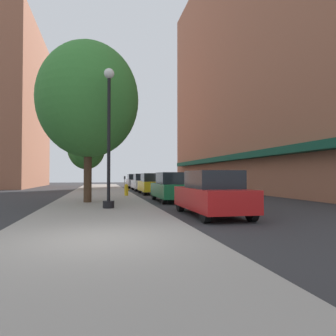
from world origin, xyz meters
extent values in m
plane|color=#2D2D30|center=(4.00, 18.00, 0.00)|extent=(90.00, 90.00, 0.00)
cube|color=gray|center=(0.00, 19.00, 0.06)|extent=(4.80, 50.00, 0.12)
cube|color=#9E6047|center=(15.00, 22.00, 13.12)|extent=(6.00, 40.00, 26.23)
cube|color=#144C38|center=(11.65, 22.00, 3.10)|extent=(0.90, 34.00, 0.50)
cube|color=#9E6047|center=(-11.00, 37.00, 10.34)|extent=(6.00, 18.00, 20.67)
cylinder|color=black|center=(0.34, 6.49, 0.27)|extent=(0.48, 0.48, 0.30)
cylinder|color=black|center=(0.34, 6.49, 3.02)|extent=(0.14, 0.14, 5.20)
sphere|color=silver|center=(0.34, 6.49, 5.80)|extent=(0.44, 0.44, 0.44)
cylinder|color=gold|center=(1.72, 14.57, 0.43)|extent=(0.26, 0.26, 0.62)
sphere|color=gold|center=(1.72, 14.57, 0.79)|extent=(0.24, 0.24, 0.24)
cylinder|color=gold|center=(1.86, 14.57, 0.52)|extent=(0.12, 0.10, 0.10)
cylinder|color=slate|center=(2.05, 20.63, 0.65)|extent=(0.06, 0.06, 1.05)
cube|color=#33383D|center=(2.05, 20.63, 1.30)|extent=(0.14, 0.09, 0.26)
cylinder|color=#422D1E|center=(-1.49, 27.11, 1.51)|extent=(0.40, 0.40, 2.79)
ellipsoid|color=#2D6B28|center=(-1.49, 27.11, 4.36)|extent=(3.88, 3.88, 4.46)
cylinder|color=#422D1E|center=(-0.64, 9.65, 1.79)|extent=(0.40, 0.40, 3.34)
ellipsoid|color=#387F33|center=(-0.64, 9.65, 5.39)|extent=(5.16, 5.16, 5.93)
cylinder|color=black|center=(3.22, 5.60, 0.32)|extent=(0.22, 0.64, 0.64)
cylinder|color=black|center=(4.78, 5.60, 0.32)|extent=(0.22, 0.64, 0.64)
cylinder|color=black|center=(3.22, 2.40, 0.32)|extent=(0.22, 0.64, 0.64)
cylinder|color=black|center=(4.78, 2.40, 0.32)|extent=(0.22, 0.64, 0.64)
cube|color=red|center=(4.00, 4.00, 0.64)|extent=(1.80, 4.30, 0.76)
cube|color=black|center=(4.00, 3.85, 1.34)|extent=(1.56, 2.20, 0.64)
cylinder|color=black|center=(3.22, 12.17, 0.32)|extent=(0.22, 0.64, 0.64)
cylinder|color=black|center=(4.78, 12.17, 0.32)|extent=(0.22, 0.64, 0.64)
cylinder|color=black|center=(3.22, 8.97, 0.32)|extent=(0.22, 0.64, 0.64)
cylinder|color=black|center=(4.78, 8.97, 0.32)|extent=(0.22, 0.64, 0.64)
cube|color=#196638|center=(4.00, 10.57, 0.64)|extent=(1.80, 4.30, 0.76)
cube|color=black|center=(4.00, 10.42, 1.34)|extent=(1.56, 2.20, 0.64)
cylinder|color=black|center=(3.22, 19.50, 0.32)|extent=(0.22, 0.64, 0.64)
cylinder|color=black|center=(4.78, 19.50, 0.32)|extent=(0.22, 0.64, 0.64)
cylinder|color=black|center=(3.22, 16.30, 0.32)|extent=(0.22, 0.64, 0.64)
cylinder|color=black|center=(4.78, 16.30, 0.32)|extent=(0.22, 0.64, 0.64)
cube|color=gold|center=(4.00, 17.90, 0.64)|extent=(1.80, 4.30, 0.76)
cube|color=black|center=(4.00, 17.75, 1.34)|extent=(1.56, 2.20, 0.64)
cylinder|color=black|center=(3.22, 25.34, 0.32)|extent=(0.22, 0.64, 0.64)
cylinder|color=black|center=(4.78, 25.34, 0.32)|extent=(0.22, 0.64, 0.64)
cylinder|color=black|center=(3.22, 22.14, 0.32)|extent=(0.22, 0.64, 0.64)
cylinder|color=black|center=(4.78, 22.14, 0.32)|extent=(0.22, 0.64, 0.64)
cube|color=silver|center=(4.00, 23.74, 0.64)|extent=(1.80, 4.30, 0.76)
cube|color=black|center=(4.00, 23.59, 1.34)|extent=(1.56, 2.20, 0.64)
cylinder|color=black|center=(3.22, 32.67, 0.32)|extent=(0.22, 0.64, 0.64)
cylinder|color=black|center=(4.78, 32.67, 0.32)|extent=(0.22, 0.64, 0.64)
cylinder|color=black|center=(3.22, 29.47, 0.32)|extent=(0.22, 0.64, 0.64)
cylinder|color=black|center=(4.78, 29.47, 0.32)|extent=(0.22, 0.64, 0.64)
cube|color=#B2B2BA|center=(4.00, 31.07, 0.64)|extent=(1.80, 4.30, 0.76)
cube|color=black|center=(4.00, 30.92, 1.34)|extent=(1.56, 2.20, 0.64)
camera|label=1|loc=(0.02, -6.97, 1.48)|focal=33.70mm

